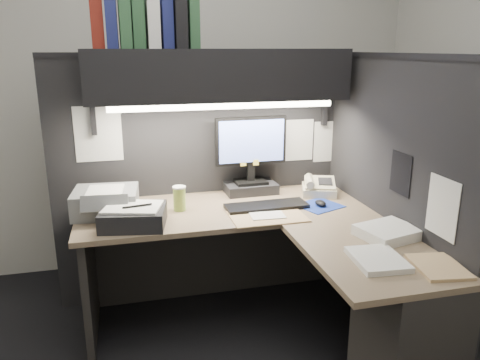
{
  "coord_description": "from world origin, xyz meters",
  "views": [
    {
      "loc": [
        -0.45,
        -2.04,
        1.66
      ],
      "look_at": [
        0.19,
        0.51,
        0.91
      ],
      "focal_mm": 35.0,
      "sensor_mm": 36.0,
      "label": 1
    }
  ],
  "objects_px": {
    "desk": "(307,289)",
    "keyboard": "(267,206)",
    "telephone": "(319,188)",
    "overhead_shelf": "(219,75)",
    "monitor": "(251,163)",
    "coffee_cup": "(179,199)",
    "notebook_stack": "(134,217)",
    "printer": "(106,202)"
  },
  "relations": [
    {
      "from": "desk",
      "to": "keyboard",
      "type": "distance_m",
      "value": 0.58
    },
    {
      "from": "keyboard",
      "to": "telephone",
      "type": "distance_m",
      "value": 0.46
    },
    {
      "from": "desk",
      "to": "overhead_shelf",
      "type": "xyz_separation_m",
      "value": [
        -0.3,
        0.75,
        1.06
      ]
    },
    {
      "from": "keyboard",
      "to": "desk",
      "type": "bearing_deg",
      "value": -82.93
    },
    {
      "from": "desk",
      "to": "monitor",
      "type": "bearing_deg",
      "value": 95.95
    },
    {
      "from": "desk",
      "to": "overhead_shelf",
      "type": "relative_size",
      "value": 1.1
    },
    {
      "from": "coffee_cup",
      "to": "notebook_stack",
      "type": "xyz_separation_m",
      "value": [
        -0.27,
        -0.19,
        -0.02
      ]
    },
    {
      "from": "overhead_shelf",
      "to": "printer",
      "type": "bearing_deg",
      "value": -169.7
    },
    {
      "from": "overhead_shelf",
      "to": "notebook_stack",
      "type": "xyz_separation_m",
      "value": [
        -0.55,
        -0.36,
        -0.72
      ]
    },
    {
      "from": "printer",
      "to": "telephone",
      "type": "bearing_deg",
      "value": 7.18
    },
    {
      "from": "telephone",
      "to": "coffee_cup",
      "type": "height_order",
      "value": "coffee_cup"
    },
    {
      "from": "telephone",
      "to": "notebook_stack",
      "type": "xyz_separation_m",
      "value": [
        -1.19,
        -0.28,
        0.01
      ]
    },
    {
      "from": "keyboard",
      "to": "monitor",
      "type": "bearing_deg",
      "value": 90.25
    },
    {
      "from": "desk",
      "to": "overhead_shelf",
      "type": "distance_m",
      "value": 1.33
    },
    {
      "from": "telephone",
      "to": "printer",
      "type": "xyz_separation_m",
      "value": [
        -1.34,
        -0.05,
        0.03
      ]
    },
    {
      "from": "desk",
      "to": "coffee_cup",
      "type": "height_order",
      "value": "coffee_cup"
    },
    {
      "from": "desk",
      "to": "monitor",
      "type": "relative_size",
      "value": 3.38
    },
    {
      "from": "monitor",
      "to": "telephone",
      "type": "height_order",
      "value": "monitor"
    },
    {
      "from": "desk",
      "to": "keyboard",
      "type": "bearing_deg",
      "value": 98.64
    },
    {
      "from": "printer",
      "to": "notebook_stack",
      "type": "xyz_separation_m",
      "value": [
        0.15,
        -0.24,
        -0.02
      ]
    },
    {
      "from": "monitor",
      "to": "notebook_stack",
      "type": "xyz_separation_m",
      "value": [
        -0.77,
        -0.42,
        -0.15
      ]
    },
    {
      "from": "coffee_cup",
      "to": "telephone",
      "type": "bearing_deg",
      "value": 5.85
    },
    {
      "from": "telephone",
      "to": "printer",
      "type": "relative_size",
      "value": 0.62
    },
    {
      "from": "monitor",
      "to": "desk",
      "type": "bearing_deg",
      "value": -85.43
    },
    {
      "from": "monitor",
      "to": "notebook_stack",
      "type": "bearing_deg",
      "value": -152.68
    },
    {
      "from": "desk",
      "to": "overhead_shelf",
      "type": "height_order",
      "value": "overhead_shelf"
    },
    {
      "from": "keyboard",
      "to": "telephone",
      "type": "height_order",
      "value": "telephone"
    },
    {
      "from": "coffee_cup",
      "to": "printer",
      "type": "xyz_separation_m",
      "value": [
        -0.42,
        0.05,
        0.0
      ]
    },
    {
      "from": "desk",
      "to": "notebook_stack",
      "type": "distance_m",
      "value": 1.0
    },
    {
      "from": "overhead_shelf",
      "to": "monitor",
      "type": "height_order",
      "value": "overhead_shelf"
    },
    {
      "from": "desk",
      "to": "telephone",
      "type": "relative_size",
      "value": 7.65
    },
    {
      "from": "monitor",
      "to": "keyboard",
      "type": "relative_size",
      "value": 1.02
    },
    {
      "from": "coffee_cup",
      "to": "keyboard",
      "type": "bearing_deg",
      "value": -9.93
    },
    {
      "from": "overhead_shelf",
      "to": "notebook_stack",
      "type": "distance_m",
      "value": 0.98
    },
    {
      "from": "keyboard",
      "to": "coffee_cup",
      "type": "relative_size",
      "value": 3.62
    },
    {
      "from": "keyboard",
      "to": "overhead_shelf",
      "type": "bearing_deg",
      "value": 129.13
    },
    {
      "from": "desk",
      "to": "telephone",
      "type": "xyz_separation_m",
      "value": [
        0.34,
        0.67,
        0.33
      ]
    },
    {
      "from": "overhead_shelf",
      "to": "telephone",
      "type": "height_order",
      "value": "overhead_shelf"
    },
    {
      "from": "printer",
      "to": "keyboard",
      "type": "bearing_deg",
      "value": -3.22
    },
    {
      "from": "monitor",
      "to": "printer",
      "type": "distance_m",
      "value": 0.94
    },
    {
      "from": "overhead_shelf",
      "to": "notebook_stack",
      "type": "relative_size",
      "value": 4.63
    },
    {
      "from": "overhead_shelf",
      "to": "monitor",
      "type": "relative_size",
      "value": 3.08
    }
  ]
}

